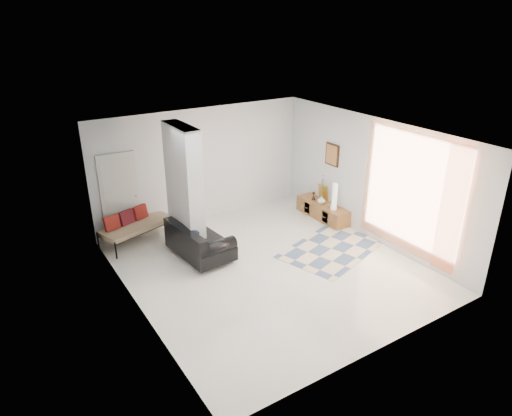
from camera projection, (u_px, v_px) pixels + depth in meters
floor at (269, 267)px, 9.46m from camera, size 6.00×6.00×0.00m
ceiling at (271, 135)px, 8.35m from camera, size 6.00×6.00×0.00m
wall_back at (202, 165)px, 11.23m from camera, size 6.00×0.00×6.00m
wall_front at (387, 273)px, 6.58m from camera, size 6.00×0.00×6.00m
wall_left at (133, 239)px, 7.55m from camera, size 0.00×6.00×6.00m
wall_right at (371, 179)px, 10.26m from camera, size 0.00×6.00×6.00m
partition_column at (185, 191)px, 9.60m from camera, size 0.35×1.20×2.80m
hallway_door at (120, 197)px, 10.31m from camera, size 0.85×0.06×2.04m
curtain at (410, 194)px, 9.31m from camera, size 0.00×2.55×2.55m
wall_art at (332, 155)px, 11.16m from camera, size 0.04×0.45×0.55m
media_console at (322, 210)px, 11.64m from camera, size 0.45×1.60×0.80m
loveseat at (198, 242)px, 9.69m from camera, size 1.04×1.62×0.76m
daybed at (135, 224)px, 10.37m from camera, size 1.78×1.16×0.77m
area_rug at (331, 249)px, 10.17m from camera, size 2.62×2.12×0.01m
cylinder_lamp at (335, 197)px, 11.08m from camera, size 0.12×0.12×0.67m
bronze_figurine at (314, 196)px, 11.74m from camera, size 0.12×0.12×0.21m
vase at (321, 200)px, 11.50m from camera, size 0.20×0.20×0.20m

